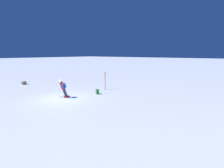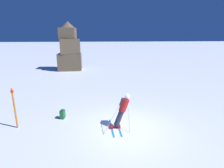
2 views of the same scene
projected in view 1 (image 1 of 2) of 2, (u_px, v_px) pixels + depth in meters
ground_plane at (62, 99)px, 16.11m from camera, size 300.00×300.00×0.00m
skier at (63, 88)px, 16.10m from camera, size 1.40×1.74×1.81m
spare_backpack at (97, 92)px, 17.79m from camera, size 0.29×0.34×0.50m
exposed_boulder_0 at (24, 83)px, 23.30m from camera, size 0.72×0.61×0.47m
trail_marker at (105, 80)px, 19.72m from camera, size 0.13×0.13×2.06m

